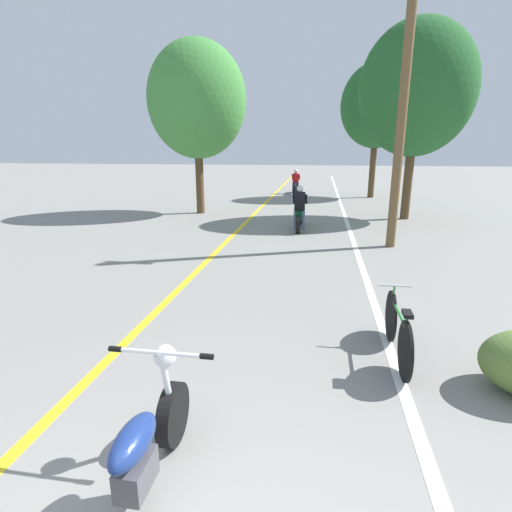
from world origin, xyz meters
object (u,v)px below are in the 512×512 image
(utility_pole, at_px, (403,100))
(bicycle_parked, at_px, (398,330))
(motorcycle_rider_far, at_px, (296,184))
(motorcycle_foreground, at_px, (138,459))
(roadside_tree_left, at_px, (197,101))
(motorcycle_rider_lead, at_px, (299,213))
(roadside_tree_right_far, at_px, (377,106))
(roadside_tree_right_near, at_px, (417,90))

(utility_pole, bearing_deg, bicycle_parked, -98.39)
(motorcycle_rider_far, height_order, bicycle_parked, motorcycle_rider_far)
(motorcycle_foreground, relative_size, motorcycle_rider_far, 1.00)
(roadside_tree_left, xyz_separation_m, motorcycle_rider_lead, (4.17, -2.69, -3.80))
(roadside_tree_right_far, bearing_deg, roadside_tree_left, -139.08)
(roadside_tree_left, bearing_deg, motorcycle_rider_lead, -32.81)
(utility_pole, xyz_separation_m, roadside_tree_left, (-6.75, 4.73, 0.60))
(roadside_tree_right_far, distance_m, motorcycle_rider_far, 5.90)
(roadside_tree_right_far, xyz_separation_m, roadside_tree_left, (-7.50, -6.50, -0.30))
(roadside_tree_left, bearing_deg, bicycle_parked, -61.80)
(motorcycle_rider_lead, height_order, bicycle_parked, motorcycle_rider_lead)
(motorcycle_rider_far, bearing_deg, motorcycle_foreground, -89.56)
(motorcycle_rider_far, distance_m, bicycle_parked, 18.67)
(motorcycle_foreground, xyz_separation_m, bicycle_parked, (2.28, 2.58, -0.03))
(utility_pole, distance_m, motorcycle_foreground, 9.89)
(roadside_tree_left, xyz_separation_m, motorcycle_rider_far, (3.41, 7.61, -3.80))
(utility_pole, distance_m, motorcycle_rider_far, 13.18)
(utility_pole, height_order, roadside_tree_right_near, utility_pole)
(utility_pole, bearing_deg, motorcycle_rider_lead, 141.63)
(utility_pole, xyz_separation_m, motorcycle_foreground, (-3.19, -8.75, -3.32))
(utility_pole, distance_m, bicycle_parked, 7.08)
(motorcycle_foreground, distance_m, motorcycle_rider_lead, 10.81)
(bicycle_parked, bearing_deg, motorcycle_rider_lead, 101.54)
(roadside_tree_right_near, xyz_separation_m, roadside_tree_right_far, (-0.49, 6.63, 0.09))
(motorcycle_rider_lead, bearing_deg, roadside_tree_right_far, 70.07)
(roadside_tree_right_near, height_order, motorcycle_rider_far, roadside_tree_right_near)
(utility_pole, relative_size, motorcycle_rider_lead, 3.58)
(utility_pole, xyz_separation_m, roadside_tree_right_near, (1.24, 4.61, 0.81))
(motorcycle_foreground, xyz_separation_m, motorcycle_rider_far, (-0.16, 21.09, 0.12))
(utility_pole, relative_size, motorcycle_foreground, 3.54)
(motorcycle_rider_lead, relative_size, bicycle_parked, 1.19)
(utility_pole, height_order, motorcycle_foreground, utility_pole)
(bicycle_parked, bearing_deg, motorcycle_rider_far, 97.51)
(roadside_tree_left, relative_size, motorcycle_rider_lead, 3.21)
(roadside_tree_right_near, distance_m, motorcycle_foreground, 14.66)
(roadside_tree_right_far, relative_size, motorcycle_foreground, 3.29)
(utility_pole, bearing_deg, roadside_tree_left, 144.97)
(roadside_tree_right_near, height_order, roadside_tree_right_far, roadside_tree_right_near)
(roadside_tree_right_near, xyz_separation_m, roadside_tree_left, (-7.99, 0.13, -0.21))
(utility_pole, height_order, motorcycle_rider_lead, utility_pole)
(roadside_tree_left, xyz_separation_m, motorcycle_foreground, (3.57, -13.48, -3.92))
(roadside_tree_right_near, relative_size, bicycle_parked, 4.01)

